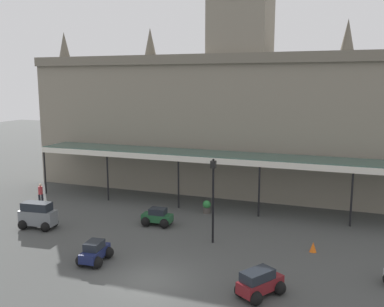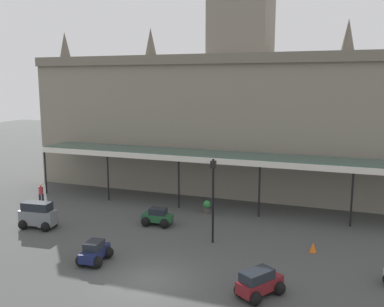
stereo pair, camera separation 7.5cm
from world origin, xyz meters
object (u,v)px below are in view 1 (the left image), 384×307
Objects in this scene: car_maroon_estate at (260,284)px; traffic_cone at (313,247)px; victorian_lamppost at (213,191)px; pedestrian_crossing_forecourt at (41,193)px; car_grey_van at (38,216)px; car_navy_sedan at (95,253)px; planter_forecourt_centre at (207,207)px; car_green_sedan at (157,218)px.

car_maroon_estate reaches higher than traffic_cone.
traffic_cone is at bearing 5.80° from victorian_lamppost.
pedestrian_crossing_forecourt reaches higher than car_maroon_estate.
victorian_lamppost is at bearing -174.20° from traffic_cone.
car_grey_van is 0.48× the size of victorian_lamppost.
pedestrian_crossing_forecourt reaches higher than car_navy_sedan.
car_grey_van is 11.81m from planter_forecourt_centre.
car_maroon_estate is 7.23m from victorian_lamppost.
car_navy_sedan is 6.67m from car_green_sedan.
car_maroon_estate is at bearing -107.48° from traffic_cone.
victorian_lamppost reaches higher than car_maroon_estate.
car_green_sedan is 10.91m from pedestrian_crossing_forecourt.
car_maroon_estate is at bearing -40.76° from car_green_sedan.
planter_forecourt_centre reaches higher than traffic_cone.
victorian_lamppost is (15.29, -3.17, 2.29)m from pedestrian_crossing_forecourt.
car_maroon_estate is at bearing -14.28° from car_grey_van.
planter_forecourt_centre is (9.53, 6.97, -0.32)m from car_grey_van.
car_grey_van reaches higher than traffic_cone.
victorian_lamppost reaches higher than car_grey_van.
car_grey_van reaches higher than car_maroon_estate.
car_green_sedan is (0.66, 6.64, 0.00)m from car_navy_sedan.
victorian_lamppost is (11.68, 1.51, 2.39)m from car_grey_van.
victorian_lamppost is at bearing 125.58° from car_maroon_estate.
car_navy_sedan is 12.96m from pedestrian_crossing_forecourt.
victorian_lamppost reaches higher than pedestrian_crossing_forecourt.
planter_forecourt_centre is (2.98, 10.35, -0.01)m from car_navy_sedan.
car_navy_sedan is at bearing -106.09° from planter_forecourt_centre.
planter_forecourt_centre is at bearing 36.20° from car_grey_van.
car_navy_sedan is 1.27× the size of pedestrian_crossing_forecourt.
victorian_lamppost is at bearing -21.44° from car_green_sedan.
car_maroon_estate is 1.46× the size of pedestrian_crossing_forecourt.
car_grey_van is at bearing -173.17° from traffic_cone.
pedestrian_crossing_forecourt reaches higher than planter_forecourt_centre.
car_maroon_estate reaches higher than car_green_sedan.
car_maroon_estate is (9.06, -0.59, 0.06)m from car_navy_sedan.
car_maroon_estate is (15.60, -3.97, -0.24)m from car_grey_van.
car_green_sedan is 1.25× the size of pedestrian_crossing_forecourt.
car_navy_sedan is at bearing -95.71° from car_green_sedan.
car_green_sedan is 10.37m from traffic_cone.
victorian_lamppost is at bearing 7.34° from car_grey_van.
traffic_cone is 0.60× the size of planter_forecourt_centre.
victorian_lamppost reaches higher than car_green_sedan.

